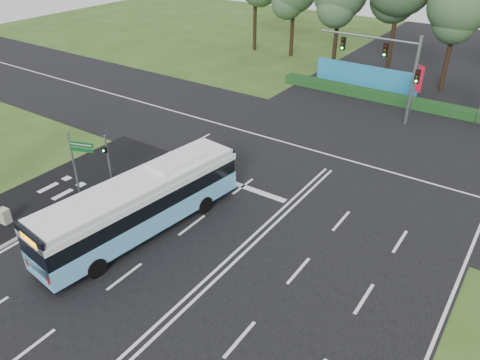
% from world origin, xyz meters
% --- Properties ---
extents(ground, '(120.00, 120.00, 0.00)m').
position_xyz_m(ground, '(0.00, 0.00, 0.00)').
color(ground, '#30521B').
rests_on(ground, ground).
extents(road_main, '(20.00, 120.00, 0.04)m').
position_xyz_m(road_main, '(0.00, 0.00, 0.02)').
color(road_main, black).
rests_on(road_main, ground).
extents(road_cross, '(120.00, 14.00, 0.05)m').
position_xyz_m(road_cross, '(0.00, 12.00, 0.03)').
color(road_cross, black).
rests_on(road_cross, ground).
extents(bike_path, '(5.00, 18.00, 0.06)m').
position_xyz_m(bike_path, '(-12.50, -3.00, 0.03)').
color(bike_path, black).
rests_on(bike_path, ground).
extents(kerb_strip, '(0.25, 18.00, 0.12)m').
position_xyz_m(kerb_strip, '(-10.10, -3.00, 0.06)').
color(kerb_strip, gray).
rests_on(kerb_strip, ground).
extents(city_bus, '(3.91, 12.15, 3.43)m').
position_xyz_m(city_bus, '(-5.09, -1.80, 1.73)').
color(city_bus, '#61B1E2').
rests_on(city_bus, ground).
extents(pedestrian_signal, '(0.28, 0.40, 3.04)m').
position_xyz_m(pedestrian_signal, '(-10.95, 1.07, 1.66)').
color(pedestrian_signal, gray).
rests_on(pedestrian_signal, ground).
extents(street_sign, '(1.50, 0.58, 4.03)m').
position_xyz_m(street_sign, '(-10.97, -1.04, 2.54)').
color(street_sign, gray).
rests_on(street_sign, ground).
extents(utility_cabinet, '(0.59, 0.50, 0.92)m').
position_xyz_m(utility_cabinet, '(-11.94, -5.61, 0.46)').
color(utility_cabinet, '#B3AC90').
rests_on(utility_cabinet, ground).
extents(banner_flag_mid, '(0.57, 0.27, 4.13)m').
position_xyz_m(banner_flag_mid, '(1.75, 23.39, 2.71)').
color(banner_flag_mid, gray).
rests_on(banner_flag_mid, ground).
extents(traffic_light_gantry, '(8.41, 0.28, 7.00)m').
position_xyz_m(traffic_light_gantry, '(0.21, 20.50, 4.66)').
color(traffic_light_gantry, gray).
rests_on(traffic_light_gantry, ground).
extents(hedge, '(22.00, 1.20, 0.80)m').
position_xyz_m(hedge, '(0.00, 24.50, 0.40)').
color(hedge, '#153B18').
rests_on(hedge, ground).
extents(blue_hoarding, '(10.00, 0.30, 2.20)m').
position_xyz_m(blue_hoarding, '(-4.00, 27.00, 1.10)').
color(blue_hoarding, teal).
rests_on(blue_hoarding, ground).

